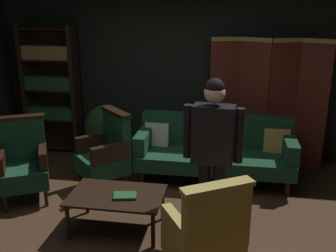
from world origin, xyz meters
TOP-DOWN VIEW (x-y plane):
  - ground_plane at (0.00, 0.00)m, footprint 10.00×10.00m
  - back_wall at (0.00, 2.45)m, footprint 7.20×0.10m
  - folding_screen at (1.27, 2.17)m, footprint 1.70×0.31m
  - bookshelf at (-2.15, 2.19)m, footprint 0.90×0.32m
  - velvet_couch at (0.55, 1.45)m, footprint 2.12×0.78m
  - coffee_table at (-0.42, -0.01)m, footprint 1.00×0.64m
  - armchair_gilt_accent at (0.58, -0.73)m, footprint 0.79×0.79m
  - armchair_wing_left at (-1.76, 0.48)m, footprint 0.78×0.78m
  - armchair_wing_right at (-0.85, 0.97)m, footprint 0.82×0.82m
  - standing_figure at (0.58, -0.01)m, footprint 0.59×0.25m
  - potted_plant at (-1.15, 1.81)m, footprint 0.60×0.60m
  - book_green_cloth at (-0.32, -0.06)m, footprint 0.27×0.21m

SIDE VIEW (x-z plane):
  - ground_plane at x=0.00m, z-range 0.00..0.00m
  - coffee_table at x=-0.42m, z-range 0.16..0.58m
  - book_green_cloth at x=-0.32m, z-range 0.42..0.45m
  - velvet_couch at x=0.55m, z-range 0.01..0.89m
  - armchair_gilt_accent at x=0.58m, z-range -0.03..1.01m
  - armchair_wing_left at x=-1.76m, z-range -0.03..1.01m
  - armchair_wing_right at x=-0.85m, z-range -0.03..1.01m
  - potted_plant at x=-1.15m, z-range 0.07..0.97m
  - folding_screen at x=1.27m, z-range 0.04..1.94m
  - standing_figure at x=0.58m, z-range 0.17..1.88m
  - bookshelf at x=-2.15m, z-range 0.06..2.11m
  - back_wall at x=0.00m, z-range 0.00..2.80m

